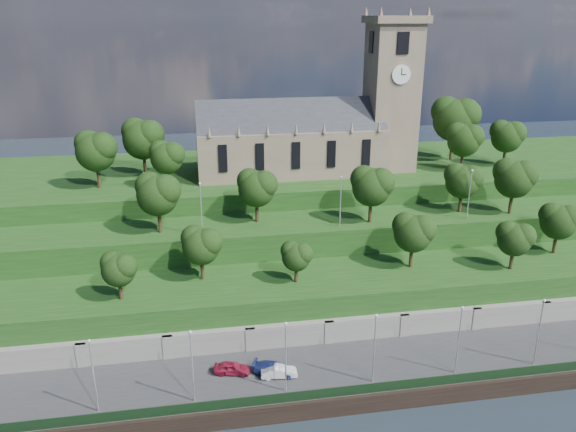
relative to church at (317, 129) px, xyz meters
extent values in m
plane|color=black|center=(-0.79, -45.98, -22.52)|extent=(320.00, 320.00, 0.00)
cube|color=#2D2D30|center=(-0.79, -39.98, -21.52)|extent=(160.00, 12.00, 2.00)
cube|color=black|center=(-0.79, -46.03, -21.42)|extent=(160.00, 0.50, 2.20)
cube|color=black|center=(-0.79, -45.38, -19.92)|extent=(160.00, 0.10, 1.20)
cube|color=slate|center=(-0.79, -33.98, -20.02)|extent=(160.00, 2.00, 5.00)
cube|color=slate|center=(-35.79, -34.78, -20.02)|extent=(1.20, 0.60, 5.00)
cube|color=slate|center=(-25.79, -34.78, -20.02)|extent=(1.20, 0.60, 5.00)
cube|color=slate|center=(-15.79, -34.78, -20.02)|extent=(1.20, 0.60, 5.00)
cube|color=slate|center=(-5.79, -34.78, -20.02)|extent=(1.20, 0.60, 5.00)
cube|color=slate|center=(4.21, -34.78, -20.02)|extent=(1.20, 0.60, 5.00)
cube|color=slate|center=(14.21, -34.78, -20.02)|extent=(1.20, 0.60, 5.00)
cube|color=slate|center=(24.21, -34.78, -20.02)|extent=(1.20, 0.60, 5.00)
cube|color=#183C14|center=(-0.79, -27.98, -18.52)|extent=(160.00, 12.00, 8.00)
cube|color=#183C14|center=(-0.79, -16.98, -16.52)|extent=(160.00, 10.00, 12.00)
cube|color=#183C14|center=(-0.79, 4.02, -15.02)|extent=(160.00, 32.00, 15.00)
cube|color=#6E5D4D|center=(-4.79, 0.02, -3.52)|extent=(32.00, 12.00, 8.00)
cube|color=#25272D|center=(-4.79, 0.02, 0.48)|extent=(32.00, 10.18, 10.18)
cone|color=#6E5D4D|center=(-18.79, -5.98, 1.38)|extent=(0.70, 0.70, 1.80)
cone|color=#6E5D4D|center=(-14.12, -5.98, 1.38)|extent=(0.70, 0.70, 1.80)
cone|color=#6E5D4D|center=(-9.46, -5.98, 1.38)|extent=(0.70, 0.70, 1.80)
cone|color=#6E5D4D|center=(-4.79, -5.98, 1.38)|extent=(0.70, 0.70, 1.80)
cone|color=#6E5D4D|center=(-0.12, -5.98, 1.38)|extent=(0.70, 0.70, 1.80)
cone|color=#6E5D4D|center=(4.54, -5.98, 1.38)|extent=(0.70, 0.70, 1.80)
cone|color=#6E5D4D|center=(9.21, -5.98, 1.38)|extent=(0.70, 0.70, 1.80)
cube|color=black|center=(-16.79, -6.06, -3.02)|extent=(1.40, 0.25, 4.50)
cube|color=black|center=(-10.79, -6.06, -3.02)|extent=(1.40, 0.25, 4.50)
cube|color=black|center=(-4.79, -6.06, -3.02)|extent=(1.40, 0.25, 4.50)
cube|color=black|center=(1.21, -6.06, -3.02)|extent=(1.40, 0.25, 4.50)
cube|color=black|center=(7.21, -6.06, -3.02)|extent=(1.40, 0.25, 4.50)
cube|color=#6E5D4D|center=(13.21, 0.02, 4.98)|extent=(8.00, 8.00, 25.00)
cube|color=#6E5D4D|center=(13.21, 0.02, 18.08)|extent=(9.20, 9.20, 1.20)
cone|color=#6E5D4D|center=(9.21, -3.98, 19.28)|extent=(0.80, 0.80, 1.60)
cone|color=#6E5D4D|center=(9.21, 4.02, 19.28)|extent=(0.80, 0.80, 1.60)
cone|color=#6E5D4D|center=(17.21, -3.98, 19.28)|extent=(0.80, 0.80, 1.60)
cone|color=#6E5D4D|center=(17.21, 4.02, 19.28)|extent=(0.80, 0.80, 1.60)
cube|color=black|center=(13.21, -4.06, 14.48)|extent=(2.00, 0.25, 3.50)
cube|color=black|center=(13.21, 4.10, 14.48)|extent=(2.00, 0.25, 3.50)
cube|color=black|center=(9.13, 0.02, 14.48)|extent=(0.25, 2.00, 3.50)
cube|color=black|center=(17.29, 0.02, 14.48)|extent=(0.25, 2.00, 3.50)
cylinder|color=white|center=(13.21, -4.10, 9.48)|extent=(3.20, 0.30, 3.20)
cylinder|color=white|center=(17.33, 0.02, 9.48)|extent=(0.30, 3.20, 3.20)
cube|color=black|center=(13.21, -4.28, 9.98)|extent=(0.12, 0.05, 1.10)
cube|color=black|center=(13.61, -4.28, 9.48)|extent=(0.80, 0.05, 0.12)
cylinder|color=black|center=(-31.26, -29.98, -13.18)|extent=(0.48, 0.48, 2.69)
sphere|color=black|center=(-31.26, -29.98, -10.58)|extent=(4.18, 4.18, 4.18)
sphere|color=black|center=(-30.42, -30.40, -9.96)|extent=(3.13, 3.13, 3.13)
sphere|color=black|center=(-31.99, -29.46, -9.75)|extent=(2.92, 2.92, 2.92)
cylinder|color=black|center=(-21.12, -25.98, -12.92)|extent=(0.50, 0.50, 3.21)
sphere|color=black|center=(-21.12, -25.98, -9.82)|extent=(4.99, 4.99, 4.99)
sphere|color=black|center=(-20.13, -26.48, -9.07)|extent=(3.74, 3.74, 3.74)
sphere|color=black|center=(-22.00, -25.36, -8.82)|extent=(3.49, 3.49, 3.49)
cylinder|color=black|center=(-8.98, -28.98, -13.30)|extent=(0.47, 0.47, 2.44)
sphere|color=black|center=(-8.98, -28.98, -10.95)|extent=(3.79, 3.79, 3.79)
sphere|color=black|center=(-8.22, -29.36, -10.38)|extent=(2.84, 2.84, 2.84)
sphere|color=black|center=(-9.64, -28.51, -10.19)|extent=(2.65, 2.65, 2.65)
cylinder|color=black|center=(7.72, -26.98, -12.83)|extent=(0.51, 0.51, 3.39)
sphere|color=black|center=(7.72, -26.98, -9.55)|extent=(5.27, 5.27, 5.27)
sphere|color=black|center=(8.78, -27.51, -8.76)|extent=(3.95, 3.95, 3.95)
sphere|color=black|center=(6.80, -26.33, -8.50)|extent=(3.69, 3.69, 3.69)
cylinder|color=black|center=(21.21, -29.98, -13.04)|extent=(0.49, 0.49, 2.96)
sphere|color=black|center=(21.21, -29.98, -10.18)|extent=(4.60, 4.60, 4.60)
sphere|color=black|center=(22.13, -30.44, -9.49)|extent=(3.45, 3.45, 3.45)
sphere|color=black|center=(20.40, -29.41, -9.26)|extent=(3.22, 3.22, 3.22)
cylinder|color=black|center=(30.47, -25.98, -12.87)|extent=(0.51, 0.51, 3.30)
sphere|color=black|center=(30.47, -25.98, -9.68)|extent=(5.13, 5.13, 5.13)
sphere|color=black|center=(31.50, -26.50, -8.91)|extent=(3.85, 3.85, 3.85)
sphere|color=black|center=(29.57, -25.34, -8.65)|extent=(3.59, 3.59, 3.59)
cylinder|color=black|center=(-26.70, -17.98, -8.63)|extent=(0.53, 0.53, 3.78)
sphere|color=black|center=(-26.70, -17.98, -4.98)|extent=(5.87, 5.87, 5.87)
sphere|color=black|center=(-25.53, -18.57, -4.10)|extent=(4.41, 4.41, 4.41)
sphere|color=black|center=(-27.73, -17.25, -3.81)|extent=(4.11, 4.11, 4.11)
cylinder|color=black|center=(-12.54, -15.98, -8.77)|extent=(0.52, 0.52, 3.50)
sphere|color=black|center=(-12.54, -15.98, -5.39)|extent=(5.44, 5.44, 5.44)
sphere|color=black|center=(-11.46, -16.53, -4.58)|extent=(4.08, 4.08, 4.08)
sphere|color=black|center=(-13.50, -15.30, -4.30)|extent=(3.81, 3.81, 3.81)
cylinder|color=black|center=(4.11, -18.98, -8.68)|extent=(0.52, 0.52, 3.69)
sphere|color=black|center=(4.11, -18.98, -5.11)|extent=(5.74, 5.74, 5.74)
sphere|color=black|center=(5.26, -19.56, -4.24)|extent=(4.31, 4.31, 4.31)
sphere|color=black|center=(3.10, -18.27, -3.96)|extent=(4.02, 4.02, 4.02)
cylinder|color=black|center=(19.45, -16.98, -8.84)|extent=(0.51, 0.51, 3.37)
sphere|color=black|center=(19.45, -16.98, -5.58)|extent=(5.24, 5.24, 5.24)
sphere|color=black|center=(20.50, -17.51, -4.80)|extent=(3.93, 3.93, 3.93)
sphere|color=black|center=(18.53, -16.33, -4.53)|extent=(3.67, 3.67, 3.67)
cylinder|color=black|center=(26.86, -18.98, -8.64)|extent=(0.53, 0.53, 3.77)
sphere|color=black|center=(26.86, -18.98, -4.99)|extent=(5.86, 5.86, 5.86)
sphere|color=black|center=(28.03, -19.57, -4.11)|extent=(4.40, 4.40, 4.40)
sphere|color=black|center=(25.83, -18.25, -3.82)|extent=(4.10, 4.10, 4.10)
cylinder|color=black|center=(-36.70, -3.98, -5.52)|extent=(0.54, 0.54, 4.00)
sphere|color=black|center=(-36.70, -3.98, -1.66)|extent=(6.22, 6.22, 6.22)
sphere|color=black|center=(-35.46, -4.61, -0.72)|extent=(4.67, 4.67, 4.67)
sphere|color=black|center=(-37.79, -3.21, -0.41)|extent=(4.35, 4.35, 4.35)
cylinder|color=black|center=(-29.84, 2.02, -5.38)|extent=(0.55, 0.55, 4.29)
sphere|color=black|center=(-29.84, 2.02, -1.23)|extent=(6.67, 6.67, 6.67)
sphere|color=black|center=(-28.51, 1.35, -0.23)|extent=(5.00, 5.00, 5.00)
sphere|color=black|center=(-31.01, 2.85, 0.10)|extent=(4.67, 4.67, 4.67)
cylinder|color=black|center=(-25.68, -5.98, -5.86)|extent=(0.51, 0.51, 3.32)
sphere|color=black|center=(-25.68, -5.98, -2.66)|extent=(5.16, 5.16, 5.16)
sphere|color=black|center=(-24.64, -6.50, -1.89)|extent=(3.87, 3.87, 3.87)
sphere|color=black|center=(-26.58, -5.34, -1.63)|extent=(3.61, 3.61, 3.61)
cylinder|color=black|center=(25.68, -3.98, -5.68)|extent=(0.52, 0.52, 3.68)
sphere|color=black|center=(25.68, -3.98, -2.12)|extent=(5.73, 5.73, 5.73)
sphere|color=black|center=(26.83, -4.56, -1.26)|extent=(4.30, 4.30, 4.30)
sphere|color=black|center=(24.68, -3.27, -0.97)|extent=(4.01, 4.01, 4.01)
cylinder|color=black|center=(27.46, 4.02, -4.94)|extent=(0.59, 0.59, 5.16)
sphere|color=black|center=(27.46, 4.02, 0.04)|extent=(8.02, 8.02, 8.02)
sphere|color=black|center=(29.06, 3.21, 1.25)|extent=(6.02, 6.02, 6.02)
sphere|color=black|center=(26.06, 5.02, 1.65)|extent=(5.62, 5.62, 5.62)
cylinder|color=black|center=(35.04, -1.98, -5.71)|extent=(0.52, 0.52, 3.62)
sphere|color=black|center=(35.04, -1.98, -2.22)|extent=(5.63, 5.63, 5.63)
sphere|color=black|center=(36.17, -2.55, -1.37)|extent=(4.22, 4.22, 4.22)
sphere|color=black|center=(34.06, -1.28, -1.09)|extent=(3.94, 3.94, 3.94)
cylinder|color=#B2B2B7|center=(-32.79, -43.48, -16.32)|extent=(0.16, 0.16, 8.41)
sphere|color=silver|center=(-32.79, -43.48, -11.99)|extent=(0.36, 0.36, 0.36)
cylinder|color=#B2B2B7|center=(-22.79, -43.48, -16.32)|extent=(0.16, 0.16, 8.41)
sphere|color=silver|center=(-22.79, -43.48, -11.99)|extent=(0.36, 0.36, 0.36)
cylinder|color=#B2B2B7|center=(-12.79, -43.48, -16.32)|extent=(0.16, 0.16, 8.41)
sphere|color=silver|center=(-12.79, -43.48, -11.99)|extent=(0.36, 0.36, 0.36)
cylinder|color=#B2B2B7|center=(-2.79, -43.48, -16.32)|extent=(0.16, 0.16, 8.41)
sphere|color=silver|center=(-2.79, -43.48, -11.99)|extent=(0.36, 0.36, 0.36)
cylinder|color=#B2B2B7|center=(7.21, -43.48, -16.32)|extent=(0.16, 0.16, 8.41)
sphere|color=silver|center=(7.21, -43.48, -11.99)|extent=(0.36, 0.36, 0.36)
cylinder|color=#B2B2B7|center=(17.21, -43.48, -16.32)|extent=(0.16, 0.16, 8.41)
sphere|color=silver|center=(17.21, -43.48, -11.99)|extent=(0.36, 0.36, 0.36)
cylinder|color=#B2B2B7|center=(-20.79, -19.98, -6.82)|extent=(0.16, 0.16, 7.40)
sphere|color=silver|center=(-20.79, -19.98, -3.00)|extent=(0.36, 0.36, 0.36)
cylinder|color=#B2B2B7|center=(-0.79, -19.98, -6.82)|extent=(0.16, 0.16, 7.40)
sphere|color=silver|center=(-0.79, -19.98, -3.00)|extent=(0.36, 0.36, 0.36)
cylinder|color=#B2B2B7|center=(19.21, -19.98, -6.82)|extent=(0.16, 0.16, 7.40)
sphere|color=silver|center=(19.21, -19.98, -3.00)|extent=(0.36, 0.36, 0.36)
imported|color=maroon|center=(-18.40, -39.22, -19.80)|extent=(4.51, 2.64, 1.44)
imported|color=silver|center=(-13.14, -40.78, -19.83)|extent=(4.29, 1.80, 1.38)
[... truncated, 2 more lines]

